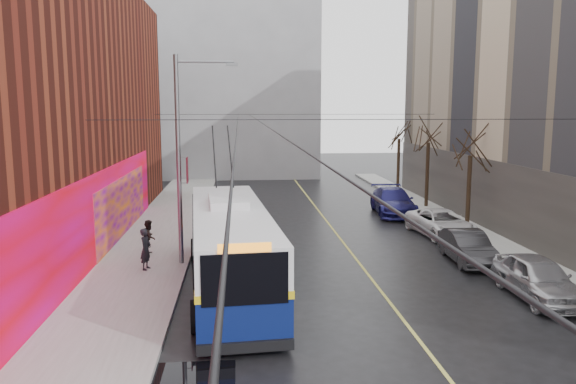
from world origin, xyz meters
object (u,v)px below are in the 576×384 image
pedestrian_a (146,249)px  parked_car_d (393,201)px  parked_car_c (441,223)px  tree_far (399,129)px  parked_car_b (468,247)px  parked_car_a (538,278)px  following_car (243,216)px  tree_near (471,141)px  streetlight_pole (182,155)px  pedestrian_b (149,237)px  tree_mid (429,131)px  trolleybus (230,246)px

pedestrian_a → parked_car_d: bearing=-34.9°
parked_car_c → pedestrian_a: 15.67m
tree_far → parked_car_b: bearing=-97.5°
parked_car_a → following_car: (-10.46, 12.41, 0.02)m
tree_near → streetlight_pole: bearing=-158.4°
parked_car_c → pedestrian_b: bearing=-175.1°
tree_near → following_car: tree_near is taller
tree_mid → parked_car_c: (-2.00, -8.34, -4.55)m
streetlight_pole → parked_car_a: streetlight_pole is taller
tree_far → pedestrian_b: size_ratio=4.13×
parked_car_b → pedestrian_a: 13.98m
pedestrian_b → parked_car_b: bearing=-92.6°
tree_mid → pedestrian_b: (-16.91, -11.38, -4.31)m
tree_near → parked_car_b: bearing=-112.5°
tree_far → parked_car_d: (-2.89, -9.02, -4.31)m
tree_mid → streetlight_pole: bearing=-139.3°
tree_mid → tree_near: bearing=-90.0°
streetlight_pole → parked_car_b: (12.45, -0.49, -4.15)m
trolleybus → pedestrian_a: size_ratio=7.40×
tree_mid → parked_car_d: bearing=-145.1°
parked_car_a → parked_car_b: 4.94m
tree_near → following_car: 13.29m
parked_car_c → following_car: size_ratio=1.08×
streetlight_pole → following_car: bearing=69.9°
following_car → pedestrian_a: pedestrian_a is taller
trolleybus → parked_car_c: trolleybus is taller
streetlight_pole → parked_car_c: bearing=19.5°
parked_car_a → parked_car_c: size_ratio=0.90×
tree_far → pedestrian_a: (-16.66, -20.88, -4.13)m
tree_mid → parked_car_c: tree_mid is taller
parked_car_a → parked_car_d: bearing=93.7°
streetlight_pole → following_car: streetlight_pole is taller
tree_mid → parked_car_c: 9.71m
parked_car_d → pedestrian_a: (-13.77, -11.87, 0.18)m
tree_near → following_car: bearing=175.4°
pedestrian_a → parked_car_a: bearing=-92.9°
parked_car_b → streetlight_pole: bearing=-179.0°
parked_car_b → parked_car_c: parked_car_b is taller
parked_car_d → following_car: bearing=-153.1°
parked_car_b → pedestrian_b: (-14.22, 2.11, 0.24)m
pedestrian_a → pedestrian_b: bearing=20.0°
streetlight_pole → parked_car_c: streetlight_pole is taller
trolleybus → following_car: 10.31m
parked_car_d → pedestrian_b: pedestrian_b is taller
parked_car_a → pedestrian_b: size_ratio=2.85×
parked_car_a → parked_car_d: size_ratio=0.79×
tree_near → parked_car_b: size_ratio=1.50×
tree_far → parked_car_c: tree_far is taller
tree_far → parked_car_d: 10.40m
tree_far → parked_car_c: bearing=-97.4°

